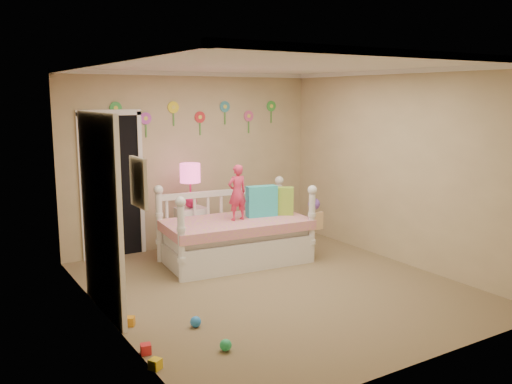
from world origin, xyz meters
TOP-DOWN VIEW (x-y plane):
  - floor at (0.00, 0.00)m, footprint 4.00×4.50m
  - ceiling at (0.00, 0.00)m, footprint 4.00×4.50m
  - back_wall at (0.00, 2.25)m, footprint 4.00×0.01m
  - left_wall at (-2.00, 0.00)m, footprint 0.01×4.50m
  - right_wall at (2.00, 0.00)m, footprint 0.01×4.50m
  - crown_molding at (0.00, 0.00)m, footprint 4.00×4.50m
  - daybed at (0.08, 1.10)m, footprint 2.06×1.24m
  - pillow_turquoise at (0.49, 1.09)m, footprint 0.45×0.22m
  - pillow_lime at (0.76, 1.06)m, footprint 0.43×0.35m
  - child at (0.09, 1.07)m, footprint 0.28×0.18m
  - nightstand at (-0.25, 1.82)m, footprint 0.41×0.32m
  - table_lamp at (-0.25, 1.82)m, footprint 0.29×0.29m
  - closet_doorway at (-1.25, 2.23)m, footprint 0.90×0.04m
  - flower_decals at (-0.09, 2.24)m, footprint 3.40×0.02m
  - mirror_closet at (-1.96, 0.30)m, footprint 0.07×1.30m
  - wall_picture at (-1.97, -0.90)m, footprint 0.05×0.34m
  - hanging_bag at (1.02, 0.56)m, footprint 0.20×0.16m
  - toy_scatter at (-1.59, -0.61)m, footprint 1.18×1.49m

SIDE VIEW (x-z plane):
  - floor at x=0.00m, z-range -0.01..0.01m
  - toy_scatter at x=-1.59m, z-range 0.00..0.11m
  - nightstand at x=-0.25m, z-range 0.00..0.67m
  - daybed at x=0.08m, z-range 0.00..1.07m
  - hanging_bag at x=1.02m, z-range 0.47..0.83m
  - pillow_lime at x=0.76m, z-range 0.60..0.99m
  - pillow_turquoise at x=0.49m, z-range 0.60..1.02m
  - child at x=0.09m, z-range 0.60..1.35m
  - closet_doorway at x=-1.25m, z-range 0.00..2.07m
  - mirror_closet at x=-1.96m, z-range 0.00..2.10m
  - table_lamp at x=-0.25m, z-range 0.77..1.41m
  - back_wall at x=0.00m, z-range 0.00..2.60m
  - left_wall at x=-2.00m, z-range 0.00..2.60m
  - right_wall at x=2.00m, z-range 0.00..2.60m
  - wall_picture at x=-1.97m, z-range 1.34..1.76m
  - flower_decals at x=-0.09m, z-range 1.69..2.19m
  - crown_molding at x=0.00m, z-range 2.54..2.60m
  - ceiling at x=0.00m, z-range 2.60..2.60m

